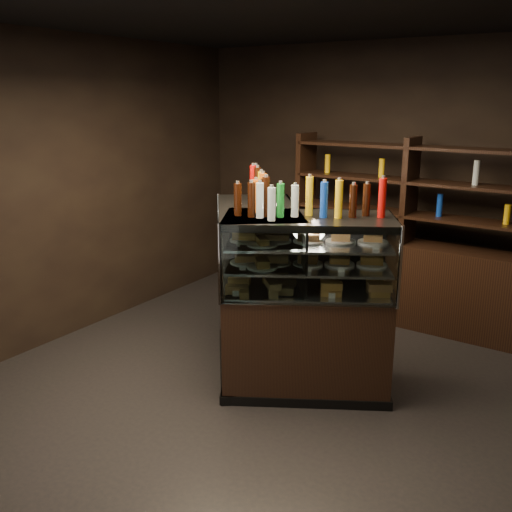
{
  "coord_description": "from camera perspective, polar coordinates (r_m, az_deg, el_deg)",
  "views": [
    {
      "loc": [
        2.16,
        -3.78,
        2.39
      ],
      "look_at": [
        -0.3,
        0.01,
        1.13
      ],
      "focal_mm": 40.0,
      "sensor_mm": 36.0,
      "label": 1
    }
  ],
  "objects": [
    {
      "name": "ground",
      "position": [
        4.96,
        2.94,
        -13.22
      ],
      "size": [
        5.0,
        5.0,
        0.0
      ],
      "primitive_type": "plane",
      "color": "black",
      "rests_on": "ground"
    },
    {
      "name": "room_shell",
      "position": [
        4.37,
        3.3,
        9.68
      ],
      "size": [
        5.02,
        5.02,
        3.01
      ],
      "color": "black",
      "rests_on": "ground"
    },
    {
      "name": "back_shelving",
      "position": [
        6.37,
        14.58,
        -1.2
      ],
      "size": [
        2.57,
        0.51,
        2.0
      ],
      "rotation": [
        0.0,
        0.0,
        -0.04
      ],
      "color": "black",
      "rests_on": "ground"
    },
    {
      "name": "food_display",
      "position": [
        4.75,
        2.55,
        0.57
      ],
      "size": [
        1.61,
        1.09,
        0.46
      ],
      "color": "gold",
      "rests_on": "display_case"
    },
    {
      "name": "display_case",
      "position": [
        4.96,
        2.48,
        -6.82
      ],
      "size": [
        2.01,
        1.51,
        1.5
      ],
      "rotation": [
        0.0,
        0.0,
        -0.21
      ],
      "color": "black",
      "rests_on": "ground"
    },
    {
      "name": "bottles_top",
      "position": [
        4.65,
        2.66,
        6.18
      ],
      "size": [
        1.44,
        0.96,
        0.3
      ],
      "color": "#B20C0A",
      "rests_on": "display_case"
    }
  ]
}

